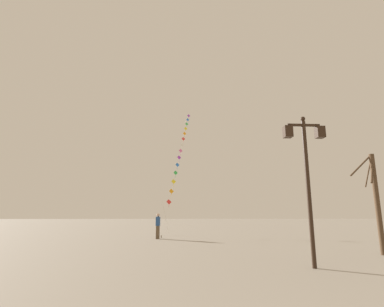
% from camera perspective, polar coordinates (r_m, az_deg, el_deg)
% --- Properties ---
extents(ground_plane, '(160.00, 160.00, 0.00)m').
position_cam_1_polar(ground_plane, '(21.21, 0.27, -16.19)').
color(ground_plane, gray).
extents(twin_lantern_lamp_post, '(1.42, 0.28, 5.02)m').
position_cam_1_polar(twin_lantern_lamp_post, '(10.68, 21.29, -1.23)').
color(twin_lantern_lamp_post, black).
rests_on(twin_lantern_lamp_post, ground_plane).
extents(kite_train, '(2.96, 17.68, 15.48)m').
position_cam_1_polar(kite_train, '(32.04, -2.27, 0.32)').
color(kite_train, brown).
rests_on(kite_train, ground_plane).
extents(kite_flyer, '(0.30, 0.62, 1.71)m').
position_cam_1_polar(kite_flyer, '(21.01, -6.64, -13.69)').
color(kite_flyer, brown).
rests_on(kite_flyer, ground_plane).
extents(bare_tree, '(1.15, 1.54, 4.30)m').
position_cam_1_polar(bare_tree, '(15.13, 32.18, -7.60)').
color(bare_tree, '#4C3826').
rests_on(bare_tree, ground_plane).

